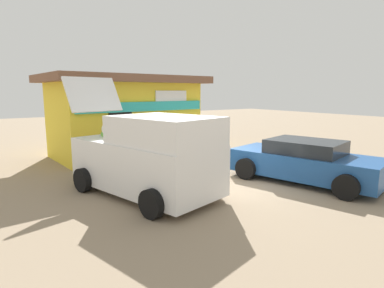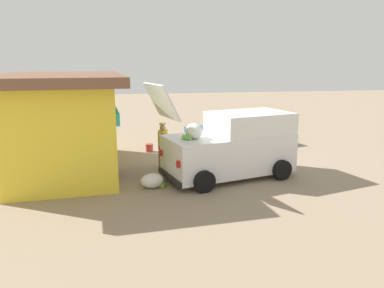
{
  "view_description": "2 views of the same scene",
  "coord_description": "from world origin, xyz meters",
  "px_view_note": "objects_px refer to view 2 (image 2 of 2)",
  "views": [
    {
      "loc": [
        -6.34,
        -7.1,
        2.71
      ],
      "look_at": [
        -0.89,
        0.99,
        1.1
      ],
      "focal_mm": 29.96,
      "sensor_mm": 36.0,
      "label": 1
    },
    {
      "loc": [
        -14.09,
        3.74,
        3.76
      ],
      "look_at": [
        -1.18,
        1.38,
        0.8
      ],
      "focal_mm": 34.37,
      "sensor_mm": 36.0,
      "label": 2
    }
  ],
  "objects_px": {
    "storefront_bar": "(64,122)",
    "delivery_van": "(232,145)",
    "customer_bending": "(172,149)",
    "paint_bucket": "(149,148)",
    "parked_sedan": "(235,132)",
    "vendor_standing": "(163,142)",
    "unloaded_banana_pile": "(153,181)"
  },
  "relations": [
    {
      "from": "storefront_bar",
      "to": "paint_bucket",
      "type": "xyz_separation_m",
      "value": [
        2.25,
        -3.02,
        -1.56
      ]
    },
    {
      "from": "customer_bending",
      "to": "paint_bucket",
      "type": "bearing_deg",
      "value": 10.86
    },
    {
      "from": "vendor_standing",
      "to": "customer_bending",
      "type": "relative_size",
      "value": 1.26
    },
    {
      "from": "unloaded_banana_pile",
      "to": "paint_bucket",
      "type": "relative_size",
      "value": 2.4
    },
    {
      "from": "parked_sedan",
      "to": "customer_bending",
      "type": "distance_m",
      "value": 4.97
    },
    {
      "from": "parked_sedan",
      "to": "unloaded_banana_pile",
      "type": "distance_m",
      "value": 6.65
    },
    {
      "from": "parked_sedan",
      "to": "paint_bucket",
      "type": "height_order",
      "value": "parked_sedan"
    },
    {
      "from": "vendor_standing",
      "to": "paint_bucket",
      "type": "bearing_deg",
      "value": 8.18
    },
    {
      "from": "customer_bending",
      "to": "delivery_van",
      "type": "bearing_deg",
      "value": -114.04
    },
    {
      "from": "storefront_bar",
      "to": "vendor_standing",
      "type": "bearing_deg",
      "value": -92.56
    },
    {
      "from": "storefront_bar",
      "to": "customer_bending",
      "type": "distance_m",
      "value": 3.82
    },
    {
      "from": "storefront_bar",
      "to": "delivery_van",
      "type": "height_order",
      "value": "storefront_bar"
    },
    {
      "from": "delivery_van",
      "to": "paint_bucket",
      "type": "height_order",
      "value": "delivery_van"
    },
    {
      "from": "parked_sedan",
      "to": "customer_bending",
      "type": "bearing_deg",
      "value": 137.14
    },
    {
      "from": "parked_sedan",
      "to": "customer_bending",
      "type": "relative_size",
      "value": 3.63
    },
    {
      "from": "paint_bucket",
      "to": "storefront_bar",
      "type": "bearing_deg",
      "value": 126.68
    },
    {
      "from": "delivery_van",
      "to": "unloaded_banana_pile",
      "type": "bearing_deg",
      "value": 104.21
    },
    {
      "from": "parked_sedan",
      "to": "vendor_standing",
      "type": "relative_size",
      "value": 2.87
    },
    {
      "from": "storefront_bar",
      "to": "vendor_standing",
      "type": "xyz_separation_m",
      "value": [
        -0.15,
        -3.37,
        -0.81
      ]
    },
    {
      "from": "storefront_bar",
      "to": "parked_sedan",
      "type": "xyz_separation_m",
      "value": [
        2.82,
        -6.99,
        -1.11
      ]
    },
    {
      "from": "delivery_van",
      "to": "customer_bending",
      "type": "height_order",
      "value": "delivery_van"
    },
    {
      "from": "customer_bending",
      "to": "paint_bucket",
      "type": "relative_size",
      "value": 3.8
    },
    {
      "from": "vendor_standing",
      "to": "customer_bending",
      "type": "bearing_deg",
      "value": -159.98
    },
    {
      "from": "paint_bucket",
      "to": "vendor_standing",
      "type": "bearing_deg",
      "value": -171.82
    },
    {
      "from": "storefront_bar",
      "to": "delivery_van",
      "type": "bearing_deg",
      "value": -106.84
    },
    {
      "from": "storefront_bar",
      "to": "delivery_van",
      "type": "xyz_separation_m",
      "value": [
        -1.67,
        -5.51,
        -0.68
      ]
    },
    {
      "from": "parked_sedan",
      "to": "paint_bucket",
      "type": "relative_size",
      "value": 13.81
    },
    {
      "from": "delivery_van",
      "to": "unloaded_banana_pile",
      "type": "height_order",
      "value": "delivery_van"
    },
    {
      "from": "vendor_standing",
      "to": "delivery_van",
      "type": "bearing_deg",
      "value": -125.29
    },
    {
      "from": "customer_bending",
      "to": "storefront_bar",
      "type": "bearing_deg",
      "value": 77.19
    },
    {
      "from": "storefront_bar",
      "to": "customer_bending",
      "type": "height_order",
      "value": "storefront_bar"
    },
    {
      "from": "delivery_van",
      "to": "paint_bucket",
      "type": "distance_m",
      "value": 4.73
    }
  ]
}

